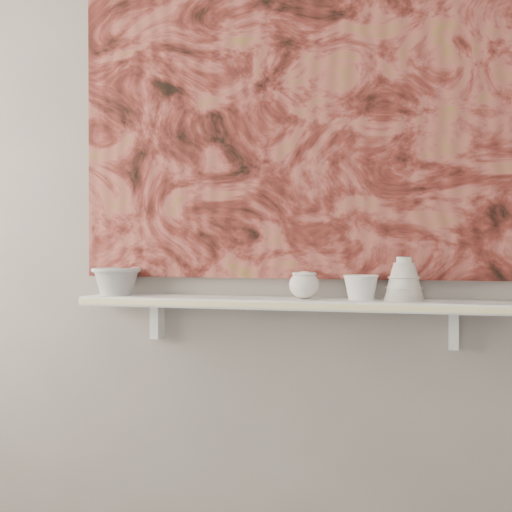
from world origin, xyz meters
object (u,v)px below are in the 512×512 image
(cup_cream, at_px, (304,285))
(bell_vessel, at_px, (404,279))
(bowl_grey, at_px, (116,281))
(painting, at_px, (298,110))
(shelf, at_px, (293,303))
(bowl_white, at_px, (361,287))

(cup_cream, height_order, bell_vessel, bell_vessel)
(bowl_grey, xyz_separation_m, cup_cream, (0.65, 0.00, -0.00))
(painting, bearing_deg, bell_vessel, -13.17)
(shelf, relative_size, painting, 0.93)
(cup_cream, xyz_separation_m, bell_vessel, (0.31, 0.00, 0.02))
(shelf, relative_size, bowl_white, 12.93)
(painting, bearing_deg, shelf, -90.00)
(shelf, distance_m, bell_vessel, 0.35)
(cup_cream, xyz_separation_m, bowl_white, (0.18, 0.00, -0.00))
(painting, bearing_deg, cup_cream, -65.85)
(painting, relative_size, bell_vessel, 11.14)
(bell_vessel, relative_size, bowl_white, 1.24)
(painting, relative_size, bowl_white, 13.85)
(shelf, relative_size, bell_vessel, 10.39)
(cup_cream, distance_m, bowl_white, 0.18)
(shelf, height_order, bowl_white, bowl_white)
(painting, height_order, bowl_grey, painting)
(painting, height_order, cup_cream, painting)
(bowl_grey, relative_size, bell_vessel, 1.24)
(bowl_white, bearing_deg, painting, 159.37)
(painting, height_order, bowl_white, painting)
(bowl_grey, height_order, cup_cream, bowl_grey)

